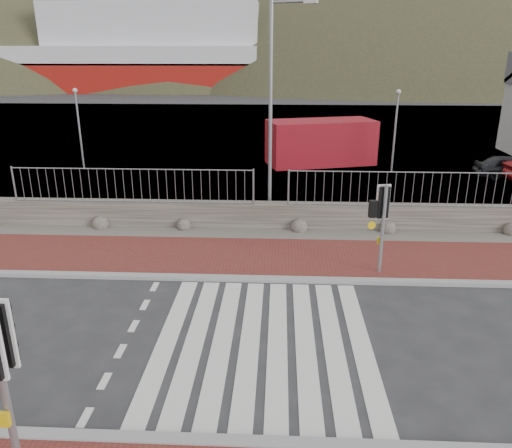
# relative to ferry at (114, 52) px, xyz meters

# --- Properties ---
(ground) EXTENTS (220.00, 220.00, 0.00)m
(ground) POSITION_rel_ferry_xyz_m (24.65, -67.90, -5.36)
(ground) COLOR #28282B
(ground) RESTS_ON ground
(sidewalk_far) EXTENTS (40.00, 3.00, 0.08)m
(sidewalk_far) POSITION_rel_ferry_xyz_m (24.65, -63.40, -5.32)
(sidewalk_far) COLOR brown
(sidewalk_far) RESTS_ON ground
(kerb_near) EXTENTS (40.00, 0.25, 0.12)m
(kerb_near) POSITION_rel_ferry_xyz_m (24.65, -70.90, -5.31)
(kerb_near) COLOR gray
(kerb_near) RESTS_ON ground
(kerb_far) EXTENTS (40.00, 0.25, 0.12)m
(kerb_far) POSITION_rel_ferry_xyz_m (24.65, -64.90, -5.31)
(kerb_far) COLOR gray
(kerb_far) RESTS_ON ground
(zebra_crossing) EXTENTS (4.62, 5.60, 0.01)m
(zebra_crossing) POSITION_rel_ferry_xyz_m (24.65, -67.90, -5.36)
(zebra_crossing) COLOR silver
(zebra_crossing) RESTS_ON ground
(gravel_strip) EXTENTS (40.00, 1.50, 0.06)m
(gravel_strip) POSITION_rel_ferry_xyz_m (24.65, -61.40, -5.33)
(gravel_strip) COLOR #59544C
(gravel_strip) RESTS_ON ground
(stone_wall) EXTENTS (40.00, 0.60, 0.90)m
(stone_wall) POSITION_rel_ferry_xyz_m (24.65, -60.60, -4.91)
(stone_wall) COLOR #47413A
(stone_wall) RESTS_ON ground
(railing) EXTENTS (18.07, 0.07, 1.22)m
(railing) POSITION_rel_ferry_xyz_m (24.65, -60.75, -3.54)
(railing) COLOR gray
(railing) RESTS_ON stone_wall
(quay) EXTENTS (120.00, 40.00, 0.50)m
(quay) POSITION_rel_ferry_xyz_m (24.65, -40.00, -5.36)
(quay) COLOR #4C4C4F
(quay) RESTS_ON ground
(water) EXTENTS (220.00, 50.00, 0.05)m
(water) POSITION_rel_ferry_xyz_m (24.65, -5.00, -5.36)
(water) COLOR #3F4C54
(water) RESTS_ON ground
(ferry) EXTENTS (50.00, 16.00, 20.00)m
(ferry) POSITION_rel_ferry_xyz_m (0.00, 0.00, 0.00)
(ferry) COLOR maroon
(ferry) RESTS_ON ground
(hills_backdrop) EXTENTS (254.00, 90.00, 100.00)m
(hills_backdrop) POSITION_rel_ferry_xyz_m (31.40, 20.00, -28.42)
(hills_backdrop) COLOR #2F3620
(hills_backdrop) RESTS_ON ground
(traffic_signal_far) EXTENTS (0.64, 0.31, 2.60)m
(traffic_signal_far) POSITION_rel_ferry_xyz_m (27.74, -64.33, -3.48)
(traffic_signal_far) COLOR gray
(traffic_signal_far) RESTS_ON ground
(streetlight) EXTENTS (1.53, 0.68, 7.49)m
(streetlight) POSITION_rel_ferry_xyz_m (24.71, -59.84, -1.15)
(streetlight) COLOR gray
(streetlight) RESTS_ON ground
(shipping_container) EXTENTS (6.09, 3.83, 2.36)m
(shipping_container) POSITION_rel_ferry_xyz_m (27.15, -50.14, -4.18)
(shipping_container) COLOR maroon
(shipping_container) RESTS_ON ground
(car_a) EXTENTS (3.30, 1.41, 1.11)m
(car_a) POSITION_rel_ferry_xyz_m (36.16, -52.89, -4.80)
(car_a) COLOR black
(car_a) RESTS_ON ground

